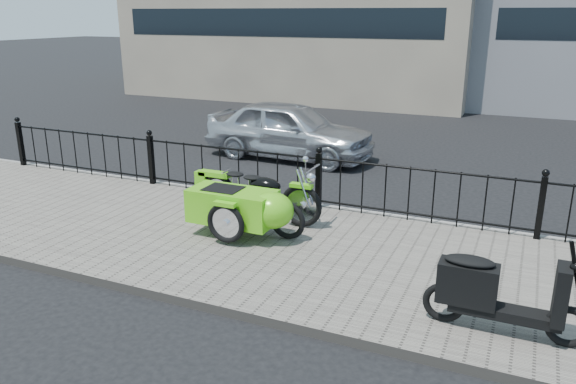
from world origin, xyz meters
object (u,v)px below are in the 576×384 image
at_px(spare_tire, 287,220).
at_px(sedan_car, 290,130).
at_px(motorcycle_sidecar, 247,204).
at_px(scooter, 494,293).

distance_m(spare_tire, sedan_car, 5.39).
height_order(motorcycle_sidecar, sedan_car, sedan_car).
bearing_deg(spare_tire, scooter, -25.84).
height_order(scooter, sedan_car, sedan_car).
bearing_deg(motorcycle_sidecar, spare_tire, 5.74).
bearing_deg(scooter, motorcycle_sidecar, 159.05).
relative_size(scooter, sedan_car, 0.41).
distance_m(motorcycle_sidecar, spare_tire, 0.66).
bearing_deg(motorcycle_sidecar, scooter, -20.95).
height_order(spare_tire, sedan_car, sedan_car).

